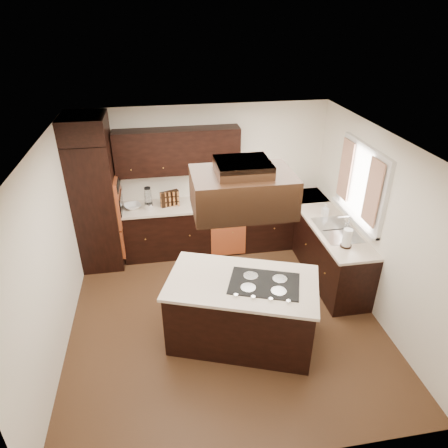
{
  "coord_description": "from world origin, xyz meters",
  "views": [
    {
      "loc": [
        -0.72,
        -4.27,
        3.88
      ],
      "look_at": [
        0.1,
        0.6,
        1.15
      ],
      "focal_mm": 32.0,
      "sensor_mm": 36.0,
      "label": 1
    }
  ],
  "objects_px": {
    "oven_column": "(97,205)",
    "island": "(241,312)",
    "range_hood": "(242,192)",
    "spice_rack": "(170,198)"
  },
  "relations": [
    {
      "from": "oven_column",
      "to": "island",
      "type": "xyz_separation_m",
      "value": [
        1.92,
        -2.16,
        -0.62
      ]
    },
    {
      "from": "oven_column",
      "to": "range_hood",
      "type": "distance_m",
      "value": 3.13
    },
    {
      "from": "oven_column",
      "to": "island",
      "type": "bearing_deg",
      "value": -48.29
    },
    {
      "from": "island",
      "to": "spice_rack",
      "type": "relative_size",
      "value": 5.65
    },
    {
      "from": "oven_column",
      "to": "spice_rack",
      "type": "bearing_deg",
      "value": 4.45
    },
    {
      "from": "spice_rack",
      "to": "range_hood",
      "type": "bearing_deg",
      "value": -94.6
    },
    {
      "from": "island",
      "to": "spice_rack",
      "type": "bearing_deg",
      "value": 128.65
    },
    {
      "from": "range_hood",
      "to": "spice_rack",
      "type": "height_order",
      "value": "range_hood"
    },
    {
      "from": "island",
      "to": "range_hood",
      "type": "xyz_separation_m",
      "value": [
        -0.05,
        -0.1,
        1.72
      ]
    },
    {
      "from": "oven_column",
      "to": "island",
      "type": "height_order",
      "value": "oven_column"
    }
  ]
}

